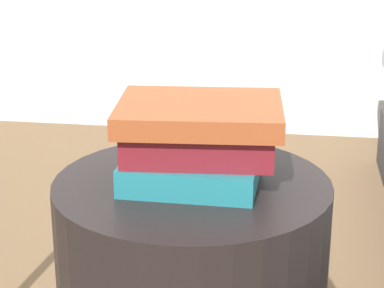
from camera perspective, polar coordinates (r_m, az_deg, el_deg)
book_teal at (r=1.22m, az=0.19°, el=-2.07°), size 0.23×0.19×0.05m
book_maroon at (r=1.21m, az=0.55°, el=0.36°), size 0.26×0.19×0.05m
book_rust at (r=1.20m, az=0.61°, el=2.44°), size 0.29×0.23×0.04m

